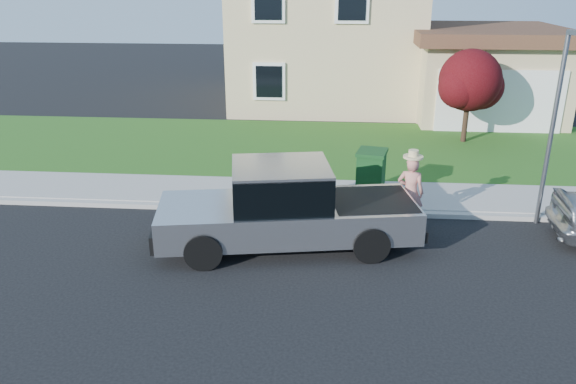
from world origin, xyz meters
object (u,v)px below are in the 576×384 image
object	(u,v)px
woman	(410,191)
ornamental_tree	(471,83)
pickup_truck	(286,209)
street_lamp	(556,119)
trash_bin	(371,172)

from	to	relation	value
woman	ornamental_tree	distance (m)	7.86
pickup_truck	street_lamp	xyz separation A→B (m)	(5.90, 1.65, 1.69)
pickup_truck	woman	xyz separation A→B (m)	(2.78, 1.27, 0.02)
woman	street_lamp	size ratio (longest dim) A/B	0.42
trash_bin	street_lamp	bearing A→B (deg)	-5.46
pickup_truck	ornamental_tree	world-z (taller)	ornamental_tree
pickup_truck	trash_bin	distance (m)	3.52
ornamental_tree	woman	bearing A→B (deg)	-111.10
street_lamp	pickup_truck	bearing A→B (deg)	172.95
woman	trash_bin	xyz separation A→B (m)	(-0.81, 1.65, -0.13)
woman	trash_bin	size ratio (longest dim) A/B	1.57
trash_bin	street_lamp	world-z (taller)	street_lamp
pickup_truck	woman	world-z (taller)	woman
woman	ornamental_tree	world-z (taller)	ornamental_tree
pickup_truck	trash_bin	world-z (taller)	pickup_truck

